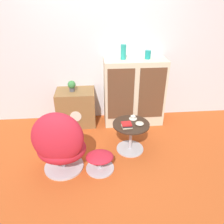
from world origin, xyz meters
TOP-DOWN VIEW (x-y plane):
  - ground_plane at (0.00, 0.00)m, footprint 12.00×12.00m
  - wall_back at (0.00, 1.40)m, footprint 6.40×0.06m
  - sideboard at (0.56, 1.14)m, footprint 1.02×0.47m
  - tv_console at (-0.44, 1.14)m, footprint 0.65×0.47m
  - egg_chair at (-0.57, -0.06)m, footprint 0.69×0.64m
  - ottoman at (-0.08, -0.08)m, footprint 0.37×0.37m
  - coffee_table at (0.38, 0.30)m, footprint 0.52×0.52m
  - vase_leftmost at (0.36, 1.14)m, footprint 0.09×0.09m
  - vase_inner_left at (0.76, 1.14)m, footprint 0.09×0.09m
  - potted_plant at (-0.49, 1.14)m, footprint 0.13×0.13m
  - teacup at (0.43, 0.43)m, footprint 0.12×0.12m
  - book_stack at (0.31, 0.22)m, footprint 0.15×0.13m
  - bowl at (0.50, 0.26)m, footprint 0.12×0.12m

SIDE VIEW (x-z plane):
  - ground_plane at x=0.00m, z-range 0.00..0.00m
  - ottoman at x=-0.08m, z-range 0.03..0.28m
  - coffee_table at x=0.38m, z-range 0.04..0.49m
  - tv_console at x=-0.44m, z-range 0.00..0.62m
  - egg_chair at x=-0.57m, z-range -0.02..0.87m
  - bowl at x=0.50m, z-range 0.45..0.48m
  - teacup at x=0.43m, z-range 0.44..0.49m
  - book_stack at x=0.31m, z-range 0.45..0.51m
  - sideboard at x=0.56m, z-range 0.00..1.14m
  - potted_plant at x=-0.49m, z-range 0.63..0.81m
  - vase_inner_left at x=0.76m, z-range 1.14..1.27m
  - vase_leftmost at x=0.36m, z-range 1.14..1.37m
  - wall_back at x=0.00m, z-range 0.00..2.60m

